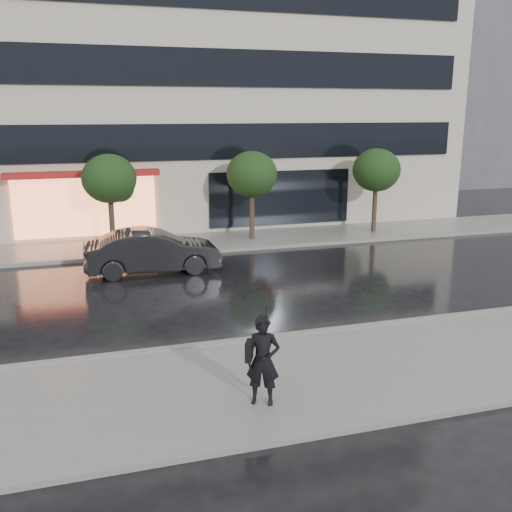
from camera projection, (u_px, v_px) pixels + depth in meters
name	position (u px, v px, depth m)	size (l,w,h in m)	color
ground	(249.00, 328.00, 15.26)	(120.00, 120.00, 0.00)	black
sidewalk_near	(291.00, 379.00, 12.23)	(60.00, 4.50, 0.12)	slate
sidewalk_far	(184.00, 243.00, 24.76)	(60.00, 3.50, 0.12)	slate
curb_near	(260.00, 340.00, 14.31)	(60.00, 0.25, 0.14)	gray
curb_far	(192.00, 252.00, 23.13)	(60.00, 0.25, 0.14)	gray
office_building	(154.00, 45.00, 29.72)	(30.00, 12.76, 18.00)	#C0B4A2
bg_building_right	(460.00, 81.00, 46.51)	(12.00, 12.00, 16.00)	#4C4C54
tree_mid_west	(111.00, 180.00, 23.03)	(2.20, 2.20, 3.99)	#33261C
tree_mid_east	(253.00, 176.00, 24.70)	(2.20, 2.20, 3.99)	#33261C
tree_far_east	(377.00, 172.00, 26.37)	(2.20, 2.20, 3.99)	#33261C
parked_car	(153.00, 251.00, 20.32)	(1.66, 4.77, 1.57)	black
pedestrian_with_umbrella	(265.00, 327.00, 10.72)	(1.25, 1.26, 2.46)	black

